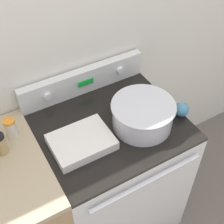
# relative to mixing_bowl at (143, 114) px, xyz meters

# --- Properties ---
(kitchen_wall) EXTENTS (8.00, 0.05, 2.50)m
(kitchen_wall) POSITION_rel_mixing_bowl_xyz_m (-0.14, 0.44, 0.27)
(kitchen_wall) COLOR silver
(kitchen_wall) RESTS_ON ground_plane
(stove_range) EXTENTS (0.74, 0.68, 0.91)m
(stove_range) POSITION_rel_mixing_bowl_xyz_m (-0.14, 0.08, -0.53)
(stove_range) COLOR silver
(stove_range) RESTS_ON ground_plane
(control_panel) EXTENTS (0.74, 0.07, 0.15)m
(control_panel) POSITION_rel_mixing_bowl_xyz_m (-0.14, 0.38, -0.01)
(control_panel) COLOR silver
(control_panel) RESTS_ON stove_range
(mixing_bowl) EXTENTS (0.32, 0.32, 0.14)m
(mixing_bowl) POSITION_rel_mixing_bowl_xyz_m (0.00, 0.00, 0.00)
(mixing_bowl) COLOR silver
(mixing_bowl) RESTS_ON stove_range
(casserole_dish) EXTENTS (0.29, 0.22, 0.05)m
(casserole_dish) POSITION_rel_mixing_bowl_xyz_m (-0.32, 0.03, -0.05)
(casserole_dish) COLOR silver
(casserole_dish) RESTS_ON stove_range
(ladle) EXTENTS (0.08, 0.31, 0.08)m
(ladle) POSITION_rel_mixing_bowl_xyz_m (0.22, -0.03, -0.04)
(ladle) COLOR teal
(ladle) RESTS_ON stove_range
(spice_jar_orange_cap) EXTENTS (0.06, 0.06, 0.11)m
(spice_jar_orange_cap) POSITION_rel_mixing_bowl_xyz_m (-0.59, 0.24, -0.01)
(spice_jar_orange_cap) COLOR beige
(spice_jar_orange_cap) RESTS_ON side_counter
(spice_jar_black_cap) EXTENTS (0.06, 0.06, 0.11)m
(spice_jar_black_cap) POSITION_rel_mixing_bowl_xyz_m (-0.66, 0.17, -0.01)
(spice_jar_black_cap) COLOR tan
(spice_jar_black_cap) RESTS_ON side_counter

